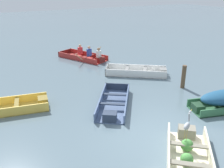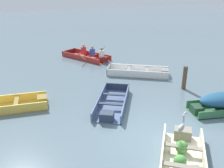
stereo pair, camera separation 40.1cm
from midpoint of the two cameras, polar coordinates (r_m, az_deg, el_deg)
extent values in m
plane|color=slate|center=(8.04, 8.80, -11.61)|extent=(80.00, 80.00, 0.00)
cube|color=beige|center=(7.15, 15.48, -16.87)|extent=(2.63, 2.79, 0.04)
cube|color=beige|center=(7.02, 11.13, -15.52)|extent=(1.82, 2.09, 0.37)
cube|color=beige|center=(7.12, 20.07, -16.00)|extent=(1.82, 2.09, 0.37)
cube|color=gray|center=(8.01, 15.28, -10.58)|extent=(0.62, 0.60, 0.34)
cube|color=gray|center=(7.32, 15.56, -13.29)|extent=(0.87, 0.79, 0.04)
cube|color=gray|center=(6.67, 15.86, -17.30)|extent=(0.87, 0.79, 0.04)
sphere|color=#4C9342|center=(7.41, 15.26, -13.37)|extent=(0.36, 0.36, 0.36)
sphere|color=#4C9342|center=(6.92, 15.08, -16.33)|extent=(0.33, 0.33, 0.33)
cube|color=#475B7F|center=(9.77, -0.78, -4.73)|extent=(2.53, 2.96, 0.04)
cube|color=#475B7F|center=(9.65, 2.18, -4.07)|extent=(1.71, 2.37, 0.34)
cube|color=#475B7F|center=(9.77, -3.72, -3.77)|extent=(1.71, 2.37, 0.34)
cube|color=#273246|center=(10.98, 0.15, -0.72)|extent=(0.89, 0.65, 0.34)
cube|color=#273246|center=(8.59, -1.86, -7.47)|extent=(0.60, 0.57, 0.31)
cube|color=#273246|center=(9.28, -1.13, -4.61)|extent=(0.87, 0.68, 0.04)
cube|color=#273246|center=(10.05, -0.48, -2.42)|extent=(0.87, 0.68, 0.04)
cube|color=white|center=(13.05, 4.59, 2.27)|extent=(3.10, 2.68, 0.04)
cube|color=white|center=(13.46, 4.74, 3.65)|extent=(2.51, 1.89, 0.38)
cube|color=white|center=(12.54, 4.47, 2.26)|extent=(2.51, 1.89, 0.38)
cube|color=gray|center=(13.16, -2.04, 3.29)|extent=(0.65, 0.85, 0.38)
cube|color=gray|center=(12.99, 10.66, 2.75)|extent=(0.57, 0.59, 0.34)
cube|color=gray|center=(12.95, 6.68, 3.28)|extent=(0.68, 0.84, 0.04)
cube|color=gray|center=(13.00, 2.57, 3.48)|extent=(0.68, 0.84, 0.04)
cube|color=#387047|center=(10.69, 22.77, -3.30)|extent=(2.85, 0.89, 0.31)
cube|color=#1E3D27|center=(9.67, 17.91, -5.18)|extent=(0.47, 0.52, 0.28)
cube|color=#1E3D27|center=(10.08, 22.18, -4.25)|extent=(0.40, 0.88, 0.04)
cube|color=#E5BC47|center=(10.23, -24.54, -5.60)|extent=(3.37, 1.65, 0.04)
cube|color=#E5BC47|center=(10.61, -24.43, -3.63)|extent=(3.17, 0.66, 0.35)
cube|color=#E5BC47|center=(9.71, -24.95, -6.10)|extent=(3.17, 0.66, 0.35)
cube|color=olive|center=(10.04, -16.61, -3.83)|extent=(0.44, 0.54, 0.32)
cube|color=olive|center=(10.06, -22.04, -4.07)|extent=(0.34, 0.97, 0.04)
cube|color=#AD2D28|center=(15.96, -7.43, 5.85)|extent=(2.43, 3.37, 0.04)
cube|color=#AD2D28|center=(16.32, -6.13, 6.78)|extent=(1.43, 2.89, 0.32)
cube|color=#AD2D28|center=(15.54, -8.85, 5.86)|extent=(1.43, 2.89, 0.32)
cube|color=maroon|center=(17.00, -11.38, 7.08)|extent=(1.07, 0.55, 0.32)
cube|color=maroon|center=(15.03, -3.47, 5.59)|extent=(0.63, 0.55, 0.29)
cube|color=maroon|center=(15.60, -6.17, 6.35)|extent=(1.03, 0.61, 0.04)
cube|color=maroon|center=(16.22, -8.72, 6.84)|extent=(1.03, 0.61, 0.04)
cube|color=red|center=(15.97, -8.01, 7.53)|extent=(0.33, 0.28, 0.44)
sphere|color=tan|center=(15.89, -8.07, 8.65)|extent=(0.18, 0.18, 0.18)
cube|color=#2D4CA5|center=(15.48, -5.98, 7.16)|extent=(0.33, 0.28, 0.44)
sphere|color=tan|center=(15.40, -6.03, 8.32)|extent=(0.18, 0.18, 0.18)
cube|color=white|center=(15.02, -3.83, 6.77)|extent=(0.33, 0.28, 0.44)
sphere|color=#9E7051|center=(14.93, -3.86, 7.95)|extent=(0.18, 0.18, 0.18)
cylinder|color=tan|center=(16.16, -3.89, 7.46)|extent=(0.60, 0.32, 0.55)
cylinder|color=tan|center=(14.88, -8.20, 6.01)|extent=(0.60, 0.32, 0.55)
cylinder|color=olive|center=(7.21, 14.72, -11.05)|extent=(0.02, 0.02, 0.35)
cylinder|color=olive|center=(7.19, 15.17, -11.17)|extent=(0.02, 0.02, 0.35)
ellipsoid|color=#93999E|center=(7.06, 15.16, -9.31)|extent=(0.35, 0.28, 0.18)
cylinder|color=#93999E|center=(7.05, 15.65, -7.33)|extent=(0.12, 0.09, 0.28)
ellipsoid|color=#93999E|center=(7.02, 15.87, -6.12)|extent=(0.13, 0.11, 0.06)
cone|color=gold|center=(7.09, 16.07, -5.86)|extent=(0.10, 0.07, 0.02)
cylinder|color=brown|center=(11.57, 15.08, 1.60)|extent=(0.19, 0.19, 1.06)
camera|label=1|loc=(0.20, -91.06, -0.43)|focal=40.00mm
camera|label=2|loc=(0.20, 88.94, 0.43)|focal=40.00mm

